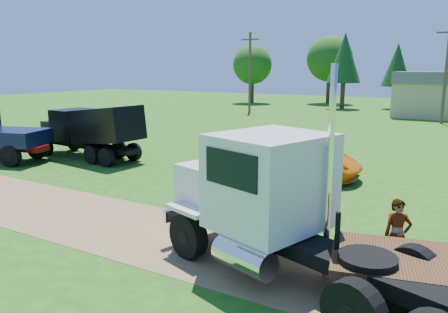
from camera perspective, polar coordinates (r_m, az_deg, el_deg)
The scene contains 10 objects.
ground at distance 14.38m, azimuth -11.02°, elevation -9.36°, with size 140.00×140.00×0.00m, color #185011.
dirt_track at distance 14.38m, azimuth -11.02°, elevation -9.34°, with size 120.00×4.20×0.01m, color brown.
white_semi_tractor at distance 11.04m, azimuth 6.30°, elevation -5.98°, with size 8.72×5.10×5.17m.
black_dump_truck at distance 25.68m, azimuth -16.92°, elevation 3.52°, with size 7.36×2.78×3.15m.
orange_pickup at distance 20.82m, azimuth 9.31°, elevation -0.36°, with size 2.81×6.09×1.69m, color orange.
spectator_a at distance 11.95m, azimuth 21.69°, elevation -9.57°, with size 0.68×0.45×1.87m, color #999999.
spectator_b at distance 21.72m, azimuth -2.05°, elevation 0.37°, with size 0.86×0.67×1.76m, color #999999.
tan_shed at distance 50.32m, azimuth 24.88°, elevation 7.42°, with size 6.20×5.40×4.70m.
utility_poles at distance 45.10m, azimuth 27.01°, elevation 9.81°, with size 42.20×0.28×9.00m.
tree_row at distance 59.69m, azimuth 27.16°, elevation 11.48°, with size 53.52×12.86×11.10m.
Camera 1 is at (9.01, -10.00, 5.07)m, focal length 35.00 mm.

